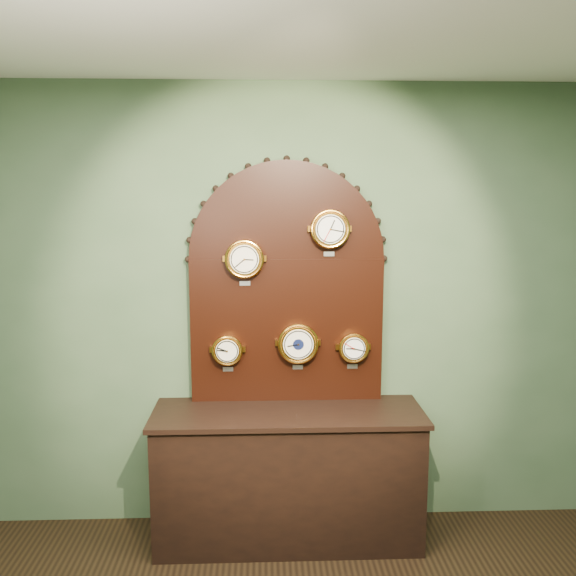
{
  "coord_description": "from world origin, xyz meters",
  "views": [
    {
      "loc": [
        -0.14,
        -1.28,
        2.14
      ],
      "look_at": [
        0.0,
        2.25,
        1.58
      ],
      "focal_mm": 38.01,
      "sensor_mm": 36.0,
      "label": 1
    }
  ],
  "objects_px": {
    "arabic_clock": "(330,229)",
    "barometer": "(298,343)",
    "hygrometer": "(227,350)",
    "shop_counter": "(288,478)",
    "roman_clock": "(244,259)",
    "tide_clock": "(353,347)",
    "display_board": "(287,276)"
  },
  "relations": [
    {
      "from": "shop_counter",
      "to": "roman_clock",
      "type": "relative_size",
      "value": 5.59
    },
    {
      "from": "shop_counter",
      "to": "tide_clock",
      "type": "bearing_deg",
      "value": 20.48
    },
    {
      "from": "shop_counter",
      "to": "tide_clock",
      "type": "xyz_separation_m",
      "value": [
        0.41,
        0.15,
        0.78
      ]
    },
    {
      "from": "shop_counter",
      "to": "roman_clock",
      "type": "distance_m",
      "value": 1.37
    },
    {
      "from": "roman_clock",
      "to": "arabic_clock",
      "type": "height_order",
      "value": "arabic_clock"
    },
    {
      "from": "shop_counter",
      "to": "barometer",
      "type": "bearing_deg",
      "value": 66.09
    },
    {
      "from": "roman_clock",
      "to": "tide_clock",
      "type": "height_order",
      "value": "roman_clock"
    },
    {
      "from": "hygrometer",
      "to": "shop_counter",
      "type": "bearing_deg",
      "value": -22.65
    },
    {
      "from": "arabic_clock",
      "to": "barometer",
      "type": "distance_m",
      "value": 0.73
    },
    {
      "from": "display_board",
      "to": "barometer",
      "type": "xyz_separation_m",
      "value": [
        0.07,
        -0.07,
        -0.41
      ]
    },
    {
      "from": "display_board",
      "to": "shop_counter",
      "type": "bearing_deg",
      "value": -90.0
    },
    {
      "from": "arabic_clock",
      "to": "shop_counter",
      "type": "bearing_deg",
      "value": -149.31
    },
    {
      "from": "display_board",
      "to": "hygrometer",
      "type": "bearing_deg",
      "value": -169.94
    },
    {
      "from": "arabic_clock",
      "to": "tide_clock",
      "type": "distance_m",
      "value": 0.75
    },
    {
      "from": "arabic_clock",
      "to": "tide_clock",
      "type": "bearing_deg",
      "value": 0.48
    },
    {
      "from": "hygrometer",
      "to": "barometer",
      "type": "xyz_separation_m",
      "value": [
        0.44,
        -0.0,
        0.04
      ]
    },
    {
      "from": "shop_counter",
      "to": "display_board",
      "type": "bearing_deg",
      "value": 90.0
    },
    {
      "from": "tide_clock",
      "to": "roman_clock",
      "type": "bearing_deg",
      "value": -179.89
    },
    {
      "from": "roman_clock",
      "to": "hygrometer",
      "type": "bearing_deg",
      "value": 179.4
    },
    {
      "from": "display_board",
      "to": "roman_clock",
      "type": "distance_m",
      "value": 0.29
    },
    {
      "from": "arabic_clock",
      "to": "tide_clock",
      "type": "xyz_separation_m",
      "value": [
        0.16,
        0.0,
        -0.74
      ]
    },
    {
      "from": "display_board",
      "to": "barometer",
      "type": "height_order",
      "value": "display_board"
    },
    {
      "from": "roman_clock",
      "to": "arabic_clock",
      "type": "bearing_deg",
      "value": -0.0
    },
    {
      "from": "hygrometer",
      "to": "tide_clock",
      "type": "xyz_separation_m",
      "value": [
        0.78,
        0.0,
        0.01
      ]
    },
    {
      "from": "arabic_clock",
      "to": "hygrometer",
      "type": "distance_m",
      "value": 0.97
    },
    {
      "from": "shop_counter",
      "to": "barometer",
      "type": "distance_m",
      "value": 0.83
    },
    {
      "from": "display_board",
      "to": "hygrometer",
      "type": "relative_size",
      "value": 6.31
    },
    {
      "from": "shop_counter",
      "to": "barometer",
      "type": "xyz_separation_m",
      "value": [
        0.07,
        0.15,
        0.81
      ]
    },
    {
      "from": "shop_counter",
      "to": "display_board",
      "type": "distance_m",
      "value": 1.25
    },
    {
      "from": "display_board",
      "to": "roman_clock",
      "type": "relative_size",
      "value": 5.35
    },
    {
      "from": "roman_clock",
      "to": "hygrometer",
      "type": "distance_m",
      "value": 0.58
    },
    {
      "from": "display_board",
      "to": "tide_clock",
      "type": "height_order",
      "value": "display_board"
    }
  ]
}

